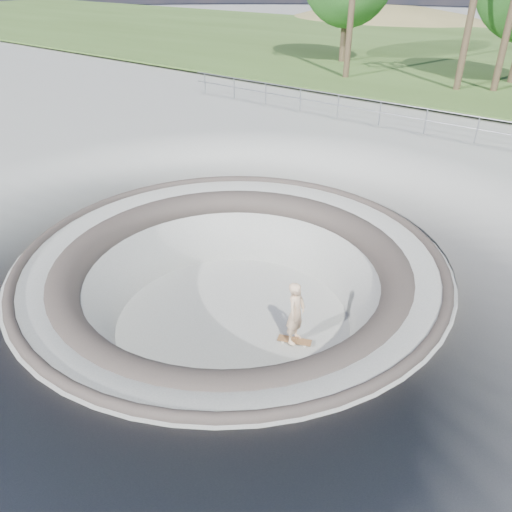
{
  "coord_description": "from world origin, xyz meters",
  "views": [
    {
      "loc": [
        6.86,
        -7.85,
        6.13
      ],
      "look_at": [
        0.36,
        0.5,
        -0.1
      ],
      "focal_mm": 35.0,
      "sensor_mm": 36.0,
      "label": 1
    }
  ],
  "objects": [
    {
      "name": "skater",
      "position": [
        1.8,
        0.18,
        -0.99
      ],
      "size": [
        0.47,
        0.65,
        1.64
      ],
      "primitive_type": "imported",
      "rotation": [
        0.0,
        0.0,
        1.71
      ],
      "color": "beige",
      "rests_on": "skateboard"
    },
    {
      "name": "ground",
      "position": [
        0.0,
        0.0,
        0.0
      ],
      "size": [
        180.0,
        180.0,
        0.0
      ],
      "primitive_type": "plane",
      "color": "#A7A8A3",
      "rests_on": "ground"
    },
    {
      "name": "safety_railing",
      "position": [
        0.0,
        12.0,
        0.69
      ],
      "size": [
        25.0,
        0.06,
        1.03
      ],
      "color": "gray",
      "rests_on": "ground"
    },
    {
      "name": "skate_bowl",
      "position": [
        0.0,
        0.0,
        -1.83
      ],
      "size": [
        14.0,
        14.0,
        4.1
      ],
      "color": "#A7A8A3",
      "rests_on": "ground"
    },
    {
      "name": "skateboard",
      "position": [
        1.8,
        0.18,
        -1.83
      ],
      "size": [
        0.85,
        0.52,
        0.09
      ],
      "color": "brown",
      "rests_on": "ground"
    }
  ]
}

